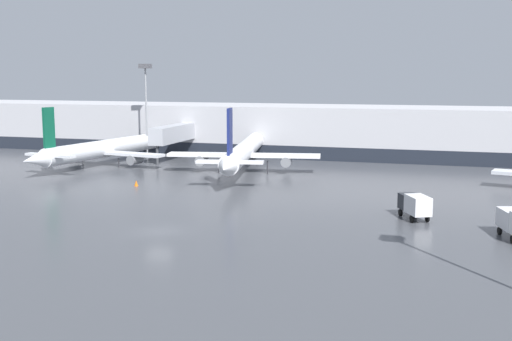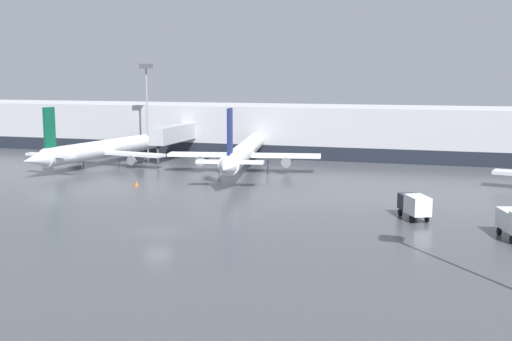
{
  "view_description": "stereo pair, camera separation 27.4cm",
  "coord_description": "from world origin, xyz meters",
  "px_view_note": "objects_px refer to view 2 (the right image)",
  "views": [
    {
      "loc": [
        25.89,
        -53.77,
        14.61
      ],
      "look_at": [
        3.38,
        20.59,
        3.0
      ],
      "focal_mm": 45.0,
      "sensor_mm": 36.0,
      "label": 1
    },
    {
      "loc": [
        26.15,
        -53.69,
        14.61
      ],
      "look_at": [
        3.38,
        20.59,
        3.0
      ],
      "focal_mm": 45.0,
      "sensor_mm": 36.0,
      "label": 2
    }
  ],
  "objects_px": {
    "traffic_cone_3": "(136,183)",
    "apron_light_mast_4": "(146,83)",
    "parked_jet_0": "(244,152)",
    "service_truck_2": "(414,204)",
    "parked_jet_2": "(103,149)"
  },
  "relations": [
    {
      "from": "service_truck_2",
      "to": "apron_light_mast_4",
      "type": "relative_size",
      "value": 0.31
    },
    {
      "from": "parked_jet_0",
      "to": "parked_jet_2",
      "type": "xyz_separation_m",
      "value": [
        -24.35,
        0.81,
        -0.49
      ]
    },
    {
      "from": "parked_jet_2",
      "to": "apron_light_mast_4",
      "type": "distance_m",
      "value": 15.54
    },
    {
      "from": "parked_jet_0",
      "to": "service_truck_2",
      "type": "relative_size",
      "value": 7.47
    },
    {
      "from": "parked_jet_2",
      "to": "service_truck_2",
      "type": "height_order",
      "value": "parked_jet_2"
    },
    {
      "from": "parked_jet_2",
      "to": "service_truck_2",
      "type": "distance_m",
      "value": 56.87
    },
    {
      "from": "parked_jet_2",
      "to": "traffic_cone_3",
      "type": "xyz_separation_m",
      "value": [
        14.31,
        -16.1,
        -2.32
      ]
    },
    {
      "from": "service_truck_2",
      "to": "parked_jet_0",
      "type": "bearing_deg",
      "value": 21.06
    },
    {
      "from": "traffic_cone_3",
      "to": "apron_light_mast_4",
      "type": "distance_m",
      "value": 32.4
    },
    {
      "from": "parked_jet_0",
      "to": "apron_light_mast_4",
      "type": "height_order",
      "value": "apron_light_mast_4"
    },
    {
      "from": "parked_jet_2",
      "to": "traffic_cone_3",
      "type": "distance_m",
      "value": 21.67
    },
    {
      "from": "parked_jet_0",
      "to": "service_truck_2",
      "type": "height_order",
      "value": "parked_jet_0"
    },
    {
      "from": "parked_jet_0",
      "to": "service_truck_2",
      "type": "xyz_separation_m",
      "value": [
        26.4,
        -24.83,
        -1.63
      ]
    },
    {
      "from": "traffic_cone_3",
      "to": "apron_light_mast_4",
      "type": "relative_size",
      "value": 0.05
    },
    {
      "from": "parked_jet_2",
      "to": "parked_jet_0",
      "type": "bearing_deg",
      "value": -83.32
    }
  ]
}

